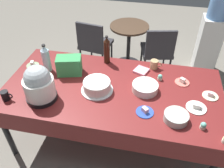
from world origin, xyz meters
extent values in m
plane|color=slate|center=(0.00, 0.00, 0.00)|extent=(9.00, 9.00, 0.00)
cube|color=maroon|center=(0.00, 0.00, 0.73)|extent=(2.20, 1.10, 0.04)
cylinder|color=black|center=(-1.02, -0.47, 0.35)|extent=(0.06, 0.06, 0.71)
cylinder|color=black|center=(-1.02, 0.47, 0.35)|extent=(0.06, 0.06, 0.71)
cylinder|color=black|center=(1.02, 0.47, 0.35)|extent=(0.06, 0.06, 0.71)
cube|color=maroon|center=(0.00, -0.55, 0.62)|extent=(2.20, 0.01, 0.18)
cube|color=maroon|center=(0.00, 0.55, 0.62)|extent=(2.20, 0.01, 0.18)
cylinder|color=silver|center=(-0.14, -0.07, 0.76)|extent=(0.32, 0.32, 0.01)
cylinder|color=white|center=(-0.14, -0.07, 0.81)|extent=(0.27, 0.27, 0.09)
cylinder|color=white|center=(-0.14, -0.07, 0.86)|extent=(0.27, 0.27, 0.01)
cylinder|color=black|center=(-0.62, -0.29, 0.77)|extent=(0.29, 0.29, 0.04)
cylinder|color=white|center=(-0.62, -0.29, 0.88)|extent=(0.28, 0.28, 0.19)
sphere|color=#B2BCC1|center=(-0.62, -0.29, 1.00)|extent=(0.24, 0.24, 0.24)
cylinder|color=#B2C6BC|center=(0.63, -0.31, 0.79)|extent=(0.21, 0.21, 0.07)
cylinder|color=silver|center=(0.33, 0.03, 0.79)|extent=(0.26, 0.26, 0.08)
cylinder|color=beige|center=(0.96, 0.07, 0.75)|extent=(0.15, 0.15, 0.01)
cube|color=beige|center=(0.96, 0.07, 0.78)|extent=(0.06, 0.05, 0.04)
cylinder|color=#8CA87F|center=(-0.97, 0.19, 0.75)|extent=(0.14, 0.14, 0.01)
cube|color=white|center=(-0.97, 0.19, 0.78)|extent=(0.05, 0.06, 0.05)
cylinder|color=#2D4CB2|center=(0.36, -0.27, 0.75)|extent=(0.16, 0.16, 0.01)
cube|color=beige|center=(0.36, -0.27, 0.78)|extent=(0.07, 0.07, 0.05)
cylinder|color=white|center=(0.82, -0.12, 0.75)|extent=(0.19, 0.19, 0.01)
cube|color=white|center=(0.82, -0.12, 0.78)|extent=(0.07, 0.06, 0.04)
cylinder|color=#E07266|center=(0.70, 0.23, 0.75)|extent=(0.15, 0.15, 0.01)
cube|color=white|center=(0.70, 0.23, 0.78)|extent=(0.06, 0.06, 0.05)
cylinder|color=beige|center=(0.85, -0.36, 0.77)|extent=(0.05, 0.05, 0.03)
sphere|color=#6BC6B2|center=(0.85, -0.36, 0.79)|extent=(0.05, 0.05, 0.05)
cylinder|color=beige|center=(0.47, 0.23, 0.77)|extent=(0.05, 0.05, 0.03)
sphere|color=#6BC6B2|center=(0.47, 0.23, 0.79)|extent=(0.05, 0.05, 0.05)
cylinder|color=#33190F|center=(-0.15, 0.44, 0.88)|extent=(0.07, 0.07, 0.27)
cone|color=#33190F|center=(-0.15, 0.44, 1.04)|extent=(0.06, 0.06, 0.05)
cylinder|color=black|center=(-0.15, 0.44, 1.08)|extent=(0.03, 0.03, 0.02)
cylinder|color=silver|center=(-0.76, 0.16, 0.88)|extent=(0.09, 0.09, 0.25)
cone|color=silver|center=(-0.76, 0.16, 1.03)|extent=(0.08, 0.08, 0.05)
cylinder|color=black|center=(-0.76, 0.16, 1.06)|extent=(0.04, 0.04, 0.02)
cylinder|color=tan|center=(0.39, 0.44, 0.80)|extent=(0.09, 0.09, 0.10)
torus|color=tan|center=(0.44, 0.44, 0.80)|extent=(0.06, 0.01, 0.06)
cylinder|color=black|center=(-0.95, -0.38, 0.80)|extent=(0.07, 0.07, 0.10)
torus|color=black|center=(-0.90, -0.38, 0.80)|extent=(0.06, 0.01, 0.06)
cube|color=#338C4C|center=(-0.50, 0.15, 0.85)|extent=(0.29, 0.22, 0.20)
cube|color=pink|center=(0.26, 0.34, 0.76)|extent=(0.18, 0.18, 0.02)
cube|color=#333338|center=(-0.55, 1.38, 0.42)|extent=(0.51, 0.51, 0.05)
cube|color=#333338|center=(-0.58, 1.18, 0.65)|extent=(0.42, 0.11, 0.40)
cylinder|color=black|center=(-0.33, 1.53, 0.20)|extent=(0.03, 0.03, 0.40)
cylinder|color=black|center=(-0.71, 1.60, 0.20)|extent=(0.03, 0.03, 0.40)
cylinder|color=black|center=(-0.39, 1.16, 0.20)|extent=(0.03, 0.03, 0.40)
cylinder|color=black|center=(-0.77, 1.22, 0.20)|extent=(0.03, 0.03, 0.40)
cube|color=#333338|center=(0.40, 1.38, 0.42)|extent=(0.53, 0.53, 0.05)
cube|color=#333338|center=(0.44, 1.18, 0.65)|extent=(0.42, 0.13, 0.40)
cylinder|color=black|center=(0.54, 1.60, 0.20)|extent=(0.04, 0.04, 0.40)
cylinder|color=black|center=(0.17, 1.52, 0.20)|extent=(0.04, 0.04, 0.40)
cylinder|color=black|center=(0.63, 1.23, 0.20)|extent=(0.04, 0.04, 0.40)
cylinder|color=black|center=(0.26, 1.15, 0.20)|extent=(0.04, 0.04, 0.40)
cylinder|color=#473323|center=(-0.05, 1.53, 0.70)|extent=(0.60, 0.60, 0.03)
cylinder|color=black|center=(-0.05, 1.53, 0.35)|extent=(0.06, 0.06, 0.67)
cylinder|color=black|center=(-0.05, 1.53, 0.01)|extent=(0.44, 0.44, 0.02)
cube|color=silver|center=(1.17, 1.65, 0.45)|extent=(0.32, 0.32, 0.90)
cylinder|color=#6699D8|center=(1.17, 1.65, 1.07)|extent=(0.28, 0.28, 0.34)
camera|label=1|loc=(0.37, -1.76, 2.27)|focal=37.25mm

